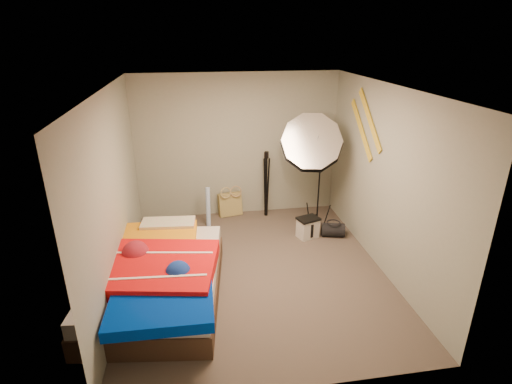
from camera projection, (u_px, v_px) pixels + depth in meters
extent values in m
plane|color=brown|center=(256.00, 271.00, 5.56)|extent=(4.00, 4.00, 0.00)
plane|color=silver|center=(256.00, 88.00, 4.62)|extent=(4.00, 4.00, 0.00)
plane|color=gray|center=(238.00, 146.00, 6.92)|extent=(3.50, 0.00, 3.50)
plane|color=gray|center=(294.00, 277.00, 3.26)|extent=(3.50, 0.00, 3.50)
plane|color=gray|center=(113.00, 197.00, 4.83)|extent=(0.00, 4.00, 4.00)
plane|color=gray|center=(384.00, 181.00, 5.35)|extent=(0.00, 4.00, 4.00)
cube|color=tan|center=(230.00, 204.00, 7.20)|extent=(0.44, 0.26, 0.43)
cylinder|color=#5A8CDE|center=(208.00, 207.00, 6.79)|extent=(0.10, 0.20, 0.67)
cube|color=beige|center=(308.00, 228.00, 6.44)|extent=(0.37, 0.31, 0.31)
cylinder|color=black|center=(333.00, 230.00, 6.48)|extent=(0.41, 0.30, 0.22)
cube|color=gold|center=(370.00, 120.00, 5.63)|extent=(0.02, 0.91, 0.78)
cube|color=gold|center=(361.00, 130.00, 5.94)|extent=(0.02, 0.91, 0.78)
cube|color=#402A1E|center=(159.00, 288.00, 4.97)|extent=(1.73, 2.28, 0.27)
cube|color=beige|center=(157.00, 272.00, 4.88)|extent=(1.69, 2.24, 0.19)
cube|color=orange|center=(151.00, 244.00, 5.26)|extent=(1.22, 1.08, 0.15)
cube|color=red|center=(158.00, 268.00, 4.67)|extent=(1.51, 1.34, 0.17)
cube|color=#002CB0|center=(162.00, 305.00, 4.10)|extent=(1.07, 0.87, 0.13)
cube|color=pink|center=(168.00, 226.00, 5.64)|extent=(0.77, 0.40, 0.15)
cylinder|color=black|center=(319.00, 183.00, 6.58)|extent=(0.03, 0.03, 1.58)
cube|color=black|center=(322.00, 139.00, 6.31)|extent=(0.08, 0.08, 0.10)
cone|color=white|center=(311.00, 144.00, 6.22)|extent=(1.29, 1.02, 1.16)
cylinder|color=black|center=(266.00, 187.00, 7.05)|extent=(0.05, 0.05, 1.09)
cube|color=black|center=(267.00, 155.00, 6.83)|extent=(0.09, 0.09, 0.11)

